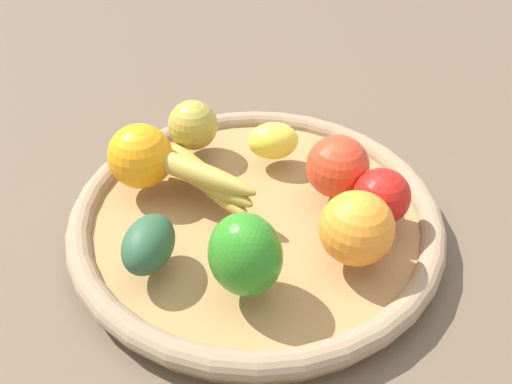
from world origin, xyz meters
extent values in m
plane|color=brown|center=(0.00, 0.00, 0.00)|extent=(2.40, 2.40, 0.00)
cylinder|color=#A07745|center=(0.00, 0.00, 0.01)|extent=(0.42, 0.42, 0.03)
torus|color=#927758|center=(0.00, 0.00, 0.03)|extent=(0.44, 0.44, 0.03)
ellipsoid|color=#B48C35|center=(-0.03, 0.06, 0.05)|extent=(0.03, 0.18, 0.03)
ellipsoid|color=#A89435|center=(-0.04, 0.06, 0.07)|extent=(0.07, 0.18, 0.03)
ellipsoid|color=#AE923A|center=(-0.05, 0.06, 0.08)|extent=(0.10, 0.17, 0.03)
sphere|color=orange|center=(0.04, -0.12, 0.08)|extent=(0.09, 0.09, 0.08)
ellipsoid|color=yellow|center=(0.07, 0.07, 0.06)|extent=(0.08, 0.07, 0.05)
sphere|color=#A69736|center=(0.00, 0.15, 0.07)|extent=(0.09, 0.09, 0.07)
ellipsoid|color=#2B7F1E|center=(-0.08, -0.10, 0.08)|extent=(0.08, 0.08, 0.09)
sphere|color=orange|center=(-0.09, 0.11, 0.08)|extent=(0.09, 0.09, 0.08)
sphere|color=red|center=(0.09, -0.03, 0.08)|extent=(0.11, 0.11, 0.07)
sphere|color=red|center=(0.10, -0.10, 0.07)|extent=(0.09, 0.09, 0.06)
ellipsoid|color=#294F31|center=(-0.14, -0.01, 0.07)|extent=(0.09, 0.09, 0.05)
camera|label=1|loc=(-0.28, -0.41, 0.47)|focal=38.95mm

